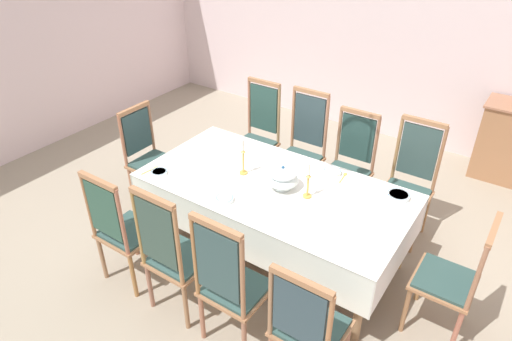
{
  "coord_description": "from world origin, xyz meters",
  "views": [
    {
      "loc": [
        1.67,
        -2.74,
        2.86
      ],
      "look_at": [
        -0.12,
        -0.11,
        0.9
      ],
      "focal_mm": 31.59,
      "sensor_mm": 36.0,
      "label": 1
    }
  ],
  "objects": [
    {
      "name": "ground",
      "position": [
        0.0,
        0.0,
        -0.02
      ],
      "size": [
        7.2,
        5.78,
        0.04
      ],
      "primitive_type": "cube",
      "color": "gray"
    },
    {
      "name": "back_wall",
      "position": [
        0.0,
        2.93,
        1.55
      ],
      "size": [
        7.2,
        0.08,
        3.11
      ],
      "primitive_type": "cube",
      "color": "silver",
      "rests_on": "ground"
    },
    {
      "name": "left_wall",
      "position": [
        -3.64,
        0.0,
        1.55
      ],
      "size": [
        0.08,
        5.78,
        3.11
      ],
      "primitive_type": "cube",
      "color": "silver",
      "rests_on": "ground"
    },
    {
      "name": "dining_table",
      "position": [
        0.0,
        -0.02,
        0.68
      ],
      "size": [
        2.26,
        1.14,
        0.75
      ],
      "color": "#996B45",
      "rests_on": "ground"
    },
    {
      "name": "tablecloth",
      "position": [
        0.0,
        -0.02,
        0.66
      ],
      "size": [
        2.28,
        1.16,
        0.37
      ],
      "color": "white",
      "rests_on": "dining_table"
    },
    {
      "name": "chair_south_a",
      "position": [
        -0.83,
        -1.0,
        0.56
      ],
      "size": [
        0.44,
        0.42,
        1.09
      ],
      "color": "#A26648",
      "rests_on": "ground"
    },
    {
      "name": "chair_north_a",
      "position": [
        -0.83,
        0.96,
        0.58
      ],
      "size": [
        0.44,
        0.42,
        1.17
      ],
      "rotation": [
        0.0,
        0.0,
        3.14
      ],
      "color": "#9F7241",
      "rests_on": "ground"
    },
    {
      "name": "chair_south_b",
      "position": [
        -0.27,
        -1.0,
        0.58
      ],
      "size": [
        0.44,
        0.42,
        1.17
      ],
      "color": "#9A774B",
      "rests_on": "ground"
    },
    {
      "name": "chair_north_b",
      "position": [
        -0.27,
        0.96,
        0.59
      ],
      "size": [
        0.44,
        0.42,
        1.19
      ],
      "rotation": [
        0.0,
        0.0,
        3.14
      ],
      "color": "#997647",
      "rests_on": "ground"
    },
    {
      "name": "chair_south_c",
      "position": [
        0.27,
        -1.0,
        0.59
      ],
      "size": [
        0.44,
        0.42,
        1.18
      ],
      "color": "#A76C49",
      "rests_on": "ground"
    },
    {
      "name": "chair_north_c",
      "position": [
        0.27,
        0.95,
        0.56
      ],
      "size": [
        0.44,
        0.42,
        1.1
      ],
      "rotation": [
        0.0,
        0.0,
        3.14
      ],
      "color": "#AA6A47",
      "rests_on": "ground"
    },
    {
      "name": "chair_south_d",
      "position": [
        0.87,
        -1.0,
        0.55
      ],
      "size": [
        0.44,
        0.42,
        1.06
      ],
      "color": "#9C6B41",
      "rests_on": "ground"
    },
    {
      "name": "chair_north_d",
      "position": [
        0.87,
        0.96,
        0.58
      ],
      "size": [
        0.44,
        0.42,
        1.17
      ],
      "rotation": [
        0.0,
        0.0,
        3.14
      ],
      "color": "#A17449",
      "rests_on": "ground"
    },
    {
      "name": "chair_head_west",
      "position": [
        -1.53,
        -0.02,
        0.55
      ],
      "size": [
        0.42,
        0.44,
        1.06
      ],
      "rotation": [
        0.0,
        0.0,
        -1.57
      ],
      "color": "#A67347",
      "rests_on": "ground"
    },
    {
      "name": "chair_head_east",
      "position": [
        1.53,
        -0.02,
        0.54
      ],
      "size": [
        0.42,
        0.44,
        1.05
      ],
      "rotation": [
        0.0,
        0.0,
        1.57
      ],
      "color": "#986A46",
      "rests_on": "ground"
    },
    {
      "name": "soup_tureen",
      "position": [
        0.08,
        -0.02,
        0.86
      ],
      "size": [
        0.26,
        0.26,
        0.21
      ],
      "color": "white",
      "rests_on": "tablecloth"
    },
    {
      "name": "candlestick_west",
      "position": [
        -0.32,
        -0.02,
        0.89
      ],
      "size": [
        0.07,
        0.07,
        0.34
      ],
      "color": "gold",
      "rests_on": "tablecloth"
    },
    {
      "name": "candlestick_east",
      "position": [
        0.32,
        -0.02,
        0.88
      ],
      "size": [
        0.07,
        0.07,
        0.31
      ],
      "color": "gold",
      "rests_on": "tablecloth"
    },
    {
      "name": "bowl_near_left",
      "position": [
        0.33,
        0.42,
        0.78
      ],
      "size": [
        0.16,
        0.16,
        0.04
      ],
      "color": "white",
      "rests_on": "tablecloth"
    },
    {
      "name": "bowl_near_right",
      "position": [
        -0.93,
        -0.45,
        0.77
      ],
      "size": [
        0.14,
        0.14,
        0.03
      ],
      "color": "white",
      "rests_on": "tablecloth"
    },
    {
      "name": "bowl_far_left",
      "position": [
        0.93,
        0.39,
        0.78
      ],
      "size": [
        0.19,
        0.19,
        0.04
      ],
      "color": "white",
      "rests_on": "tablecloth"
    },
    {
      "name": "bowl_far_right",
      "position": [
        -0.2,
        -0.45,
        0.78
      ],
      "size": [
        0.14,
        0.14,
        0.04
      ],
      "color": "white",
      "rests_on": "tablecloth"
    },
    {
      "name": "spoon_primary",
      "position": [
        0.43,
        0.44,
        0.76
      ],
      "size": [
        0.04,
        0.18,
        0.01
      ],
      "rotation": [
        0.0,
        0.0,
        0.11
      ],
      "color": "gold",
      "rests_on": "tablecloth"
    },
    {
      "name": "spoon_secondary",
      "position": [
        -1.03,
        -0.42,
        0.76
      ],
      "size": [
        0.05,
        0.18,
        0.01
      ],
      "rotation": [
        0.0,
        0.0,
        -0.16
      ],
      "color": "gold",
      "rests_on": "tablecloth"
    }
  ]
}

